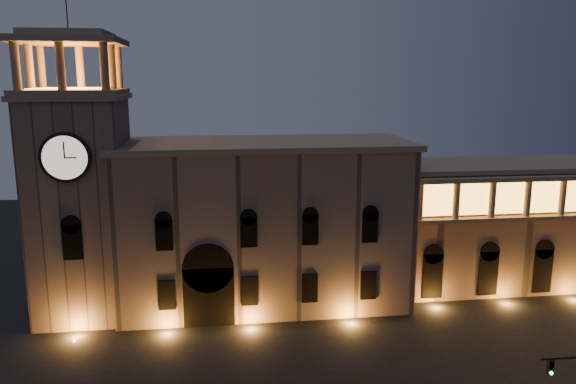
# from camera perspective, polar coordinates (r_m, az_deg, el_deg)

# --- Properties ---
(government_building) EXTENTS (30.80, 12.80, 17.60)m
(government_building) POSITION_cam_1_polar(r_m,az_deg,el_deg) (60.33, -2.52, -3.17)
(government_building) COLOR #7B6251
(government_building) RESTS_ON ground
(clock_tower) EXTENTS (9.80, 9.80, 32.40)m
(clock_tower) POSITION_cam_1_polar(r_m,az_deg,el_deg) (59.88, -20.32, -0.34)
(clock_tower) COLOR #7B6251
(clock_tower) RESTS_ON ground
(colonnade_wing) EXTENTS (40.60, 11.50, 14.50)m
(colonnade_wing) POSITION_cam_1_polar(r_m,az_deg,el_deg) (73.62, 24.83, -2.70)
(colonnade_wing) COLOR #775D4C
(colonnade_wing) RESTS_ON ground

